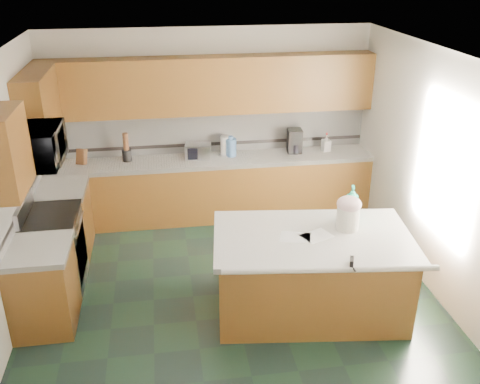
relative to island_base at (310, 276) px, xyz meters
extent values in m
plane|color=black|center=(-0.80, 0.42, -0.43)|extent=(4.60, 4.60, 0.00)
plane|color=white|center=(-0.80, 0.42, 2.27)|extent=(4.60, 4.60, 0.00)
cube|color=white|center=(-0.80, 2.74, 0.92)|extent=(4.60, 0.04, 2.70)
cube|color=white|center=(-0.80, -1.90, 0.92)|extent=(4.60, 0.04, 2.70)
cube|color=white|center=(-3.12, 0.42, 0.92)|extent=(0.04, 4.60, 2.70)
cube|color=white|center=(1.52, 0.42, 0.92)|extent=(0.04, 4.60, 2.70)
cube|color=#492C10|center=(-0.80, 2.42, 0.00)|extent=(4.60, 0.60, 0.86)
cube|color=silver|center=(-0.80, 2.42, 0.46)|extent=(4.60, 0.64, 0.06)
cube|color=#492C10|center=(-0.80, 2.55, 1.51)|extent=(4.60, 0.33, 0.78)
cube|color=silver|center=(-0.80, 2.71, 0.81)|extent=(4.60, 0.02, 0.63)
cube|color=black|center=(-0.80, 2.70, 0.61)|extent=(4.60, 0.01, 0.05)
cube|color=#492C10|center=(-2.80, 1.71, 0.00)|extent=(0.60, 0.82, 0.86)
cube|color=silver|center=(-2.80, 1.71, 0.46)|extent=(0.64, 0.82, 0.06)
cube|color=#492C10|center=(-2.80, 0.18, 0.00)|extent=(0.60, 0.72, 0.86)
cube|color=silver|center=(-2.80, 0.18, 0.46)|extent=(0.64, 0.72, 0.06)
cube|color=silver|center=(-3.09, 0.97, 0.81)|extent=(0.02, 2.30, 0.63)
cube|color=black|center=(-3.08, 0.97, 0.61)|extent=(0.01, 2.30, 0.05)
cube|color=#492C10|center=(-2.94, 1.84, 1.51)|extent=(0.33, 1.09, 0.78)
cube|color=#492C10|center=(-2.94, 0.18, 1.51)|extent=(0.33, 0.72, 0.78)
cube|color=#B7B7BC|center=(-2.80, 0.92, 0.01)|extent=(0.60, 0.76, 0.88)
cube|color=black|center=(-2.51, 0.92, -0.03)|extent=(0.02, 0.68, 0.55)
cube|color=black|center=(-2.80, 0.92, 0.47)|extent=(0.62, 0.78, 0.04)
cylinder|color=#B7B7BC|center=(-2.48, 0.92, 0.35)|extent=(0.02, 0.66, 0.02)
cube|color=#B7B7BC|center=(-3.06, 0.92, 0.59)|extent=(0.06, 0.76, 0.18)
imported|color=#B7B7BC|center=(-2.80, 0.92, 1.30)|extent=(0.50, 0.73, 0.41)
cube|color=#492C10|center=(0.00, 0.00, 0.00)|extent=(2.08, 1.35, 0.86)
cube|color=silver|center=(0.00, 0.00, 0.46)|extent=(2.19, 1.46, 0.06)
cylinder|color=silver|center=(0.00, -0.61, 0.46)|extent=(2.05, 0.31, 0.06)
cylinder|color=silver|center=(0.40, 0.10, 0.62)|extent=(0.27, 0.27, 0.25)
ellipsoid|color=beige|center=(0.40, 0.10, 0.78)|extent=(0.26, 0.26, 0.16)
cylinder|color=tan|center=(0.40, 0.10, 0.83)|extent=(0.09, 0.03, 0.03)
sphere|color=tan|center=(0.36, 0.10, 0.83)|extent=(0.05, 0.05, 0.05)
sphere|color=tan|center=(0.44, 0.10, 0.83)|extent=(0.05, 0.05, 0.05)
imported|color=#21B592|center=(0.51, 0.29, 0.69)|extent=(0.19, 0.19, 0.40)
cube|color=white|center=(0.03, -0.01, 0.49)|extent=(0.37, 0.33, 0.00)
cube|color=white|center=(-0.19, 0.00, 0.49)|extent=(0.37, 0.32, 0.00)
cube|color=black|center=(0.21, -0.59, 0.50)|extent=(0.07, 0.12, 0.10)
cylinder|color=black|center=(0.21, -0.66, 0.48)|extent=(0.02, 0.08, 0.02)
cube|color=#472814|center=(-2.60, 2.47, 0.60)|extent=(0.17, 0.19, 0.24)
cylinder|color=black|center=(-1.99, 2.50, 0.57)|extent=(0.13, 0.13, 0.17)
cylinder|color=#472814|center=(-1.99, 2.50, 0.78)|extent=(0.08, 0.08, 0.24)
cube|color=#B7B7BC|center=(-0.99, 2.47, 0.59)|extent=(0.39, 0.30, 0.21)
cube|color=black|center=(-0.99, 2.36, 0.59)|extent=(0.32, 0.01, 0.17)
cylinder|color=white|center=(-0.61, 2.52, 0.63)|extent=(0.13, 0.13, 0.28)
cylinder|color=#B7B7BC|center=(-0.61, 2.52, 0.50)|extent=(0.19, 0.19, 0.01)
cylinder|color=#4E78B3|center=(-0.52, 2.48, 0.62)|extent=(0.16, 0.16, 0.26)
cylinder|color=#4E78B3|center=(-0.52, 2.48, 0.77)|extent=(0.07, 0.07, 0.04)
cube|color=black|center=(0.42, 2.50, 0.66)|extent=(0.22, 0.24, 0.34)
cylinder|color=black|center=(0.42, 2.45, 0.56)|extent=(0.14, 0.14, 0.14)
imported|color=white|center=(0.89, 2.47, 0.62)|extent=(0.13, 0.13, 0.25)
cylinder|color=red|center=(0.89, 2.47, 0.76)|extent=(0.02, 0.02, 0.03)
cube|color=white|center=(1.49, 0.22, 1.07)|extent=(0.02, 1.40, 1.10)
camera|label=1|loc=(-1.49, -4.70, 3.20)|focal=40.00mm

